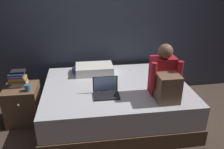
# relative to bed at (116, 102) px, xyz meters

# --- Properties ---
(ground_plane) EXTENTS (8.00, 8.00, 0.00)m
(ground_plane) POSITION_rel_bed_xyz_m (-0.20, -0.30, -0.26)
(ground_plane) COLOR #47382D
(wall_back) EXTENTS (5.60, 0.10, 2.70)m
(wall_back) POSITION_rel_bed_xyz_m (-0.20, 0.90, 1.09)
(wall_back) COLOR #383D4C
(wall_back) RESTS_ON ground_plane
(bed) EXTENTS (2.00, 1.50, 0.53)m
(bed) POSITION_rel_bed_xyz_m (0.00, 0.00, 0.00)
(bed) COLOR brown
(bed) RESTS_ON ground_plane
(nightstand) EXTENTS (0.44, 0.46, 0.53)m
(nightstand) POSITION_rel_bed_xyz_m (-1.30, 0.11, 0.00)
(nightstand) COLOR brown
(nightstand) RESTS_ON ground_plane
(person_sitting) EXTENTS (0.39, 0.44, 0.66)m
(person_sitting) POSITION_rel_bed_xyz_m (0.54, -0.38, 0.52)
(person_sitting) COLOR #B21E28
(person_sitting) RESTS_ON bed
(laptop) EXTENTS (0.32, 0.23, 0.22)m
(laptop) POSITION_rel_bed_xyz_m (-0.17, -0.25, 0.33)
(laptop) COLOR black
(laptop) RESTS_ON bed
(pillow) EXTENTS (0.56, 0.36, 0.13)m
(pillow) POSITION_rel_bed_xyz_m (-0.27, 0.45, 0.34)
(pillow) COLOR silver
(pillow) RESTS_ON bed
(book_stack) EXTENTS (0.24, 0.15, 0.23)m
(book_stack) POSITION_rel_bed_xyz_m (-1.32, 0.15, 0.38)
(book_stack) COLOR beige
(book_stack) RESTS_ON nightstand
(mug) EXTENTS (0.08, 0.08, 0.09)m
(mug) POSITION_rel_bed_xyz_m (-1.17, -0.01, 0.31)
(mug) COLOR teal
(mug) RESTS_ON nightstand
(clothes_pile) EXTENTS (0.42, 0.33, 0.13)m
(clothes_pile) POSITION_rel_bed_xyz_m (-0.43, 0.45, 0.33)
(clothes_pile) COLOR gray
(clothes_pile) RESTS_ON bed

